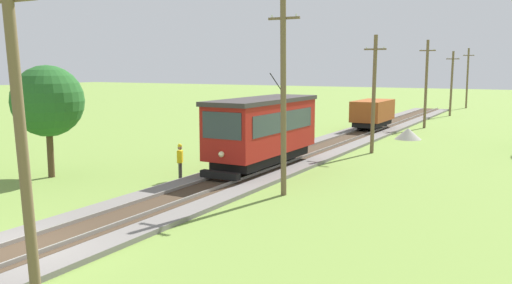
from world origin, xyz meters
TOP-DOWN VIEW (x-y plane):
  - ground_plane at (0.00, 0.00)m, footprint 260.00×260.00m
  - track_ballast at (0.00, 0.00)m, footprint 4.20×120.00m
  - sleeper_bed at (0.00, 0.00)m, footprint 2.04×120.00m
  - rail_left at (-0.72, 0.00)m, footprint 0.07×120.00m
  - rail_right at (0.72, 0.00)m, footprint 0.07×120.00m
  - red_tram at (0.00, 14.70)m, footprint 2.60×8.54m
  - freight_car at (0.00, 34.37)m, footprint 2.40×5.20m
  - utility_pole_foreground at (3.36, -2.37)m, footprint 1.40×0.55m
  - utility_pole_near_tram at (3.36, 10.23)m, footprint 1.40×0.44m
  - utility_pole_mid at (3.36, 23.18)m, footprint 1.40×0.41m
  - utility_pole_far at (3.36, 39.06)m, footprint 1.40×0.24m
  - utility_pole_distant at (3.36, 52.84)m, footprint 1.40×0.57m
  - utility_pole_horizon at (3.36, 65.33)m, footprint 1.40×0.60m
  - gravel_pile at (3.84, 30.75)m, footprint 2.00×2.00m
  - track_worker at (-2.35, 10.63)m, footprint 0.39×0.45m
  - tree_left_near at (-8.39, 8.11)m, footprint 3.49×3.49m

SIDE VIEW (x-z plane):
  - ground_plane at x=0.00m, z-range 0.00..0.00m
  - track_ballast at x=0.00m, z-range 0.00..0.18m
  - sleeper_bed at x=0.00m, z-range 0.18..0.19m
  - rail_left at x=-0.72m, z-range 0.18..0.32m
  - rail_right at x=0.72m, z-range 0.18..0.32m
  - gravel_pile at x=3.84m, z-range 0.00..0.85m
  - track_worker at x=-2.35m, z-range 0.09..1.88m
  - freight_car at x=0.00m, z-range 0.40..2.71m
  - red_tram at x=0.00m, z-range -0.20..4.59m
  - utility_pole_distant at x=3.36m, z-range 0.10..7.24m
  - tree_left_near at x=-8.39m, z-range 1.00..6.53m
  - utility_pole_mid at x=3.36m, z-range 0.10..7.50m
  - utility_pole_foreground at x=3.36m, z-range 0.10..7.82m
  - utility_pole_far at x=3.36m, z-range 0.10..7.87m
  - utility_pole_horizon at x=3.36m, z-range 0.10..7.94m
  - utility_pole_near_tram at x=3.36m, z-range 0.10..8.50m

